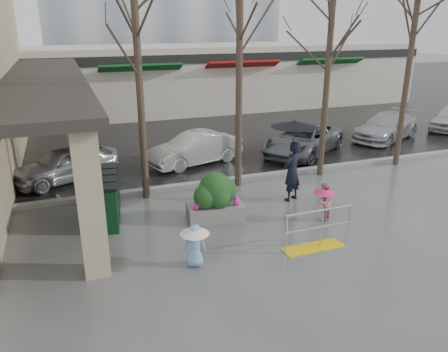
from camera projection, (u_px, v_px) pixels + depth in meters
ground at (247, 235)px, 11.63m from camera, size 120.00×120.00×0.00m
street_asphalt at (125, 102)px, 31.07m from camera, size 120.00×36.00×0.01m
curb at (202, 184)px, 15.14m from camera, size 120.00×0.30×0.15m
canopy_slab at (41, 73)px, 15.91m from camera, size 2.80×18.00×0.25m
pillar_front at (90, 201)px, 9.32m from camera, size 0.55×0.55×3.50m
pillar_back at (76, 133)px, 15.07m from camera, size 0.55×0.55×3.50m
storefront_row at (164, 79)px, 27.49m from camera, size 34.00×6.74×4.00m
handrail at (316, 234)px, 10.89m from camera, size 1.90×0.50×1.03m
tree_west at (136, 33)px, 12.46m from camera, size 3.20×3.20×6.80m
tree_midwest at (240, 27)px, 13.46m from camera, size 3.20×3.20×7.00m
tree_mideast at (330, 38)px, 14.67m from camera, size 3.20×3.20×6.50m
tree_east at (415, 22)px, 15.65m from camera, size 3.20×3.20×7.20m
woman at (293, 154)px, 13.47m from camera, size 1.44×1.44×2.61m
child_pink at (324, 199)px, 12.34m from camera, size 0.69×0.66×1.12m
child_blue at (195, 240)px, 9.99m from camera, size 0.69×0.69×1.04m
planter at (216, 197)px, 12.41m from camera, size 1.69×1.00×1.40m
news_boxes at (110, 196)px, 12.50m from camera, size 0.87×2.38×1.30m
car_a at (66, 164)px, 15.46m from camera, size 3.98×2.87×1.26m
car_b at (195, 149)px, 17.30m from camera, size 4.04×2.35×1.26m
car_c at (303, 140)px, 18.63m from camera, size 4.93×4.27×1.26m
car_d at (386, 126)px, 21.01m from camera, size 4.68×3.46×1.26m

